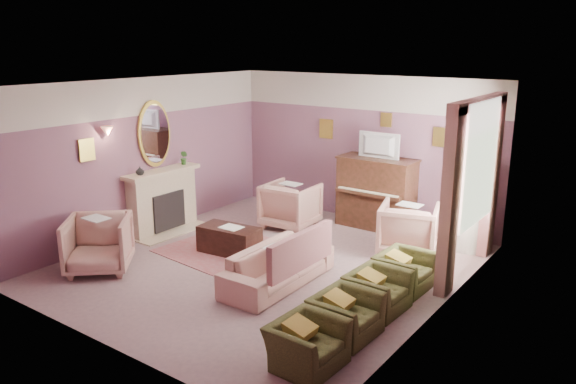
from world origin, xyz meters
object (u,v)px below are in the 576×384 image
Objects in this scene: sofa at (278,259)px; floral_armchair_left at (291,203)px; floral_armchair_right at (409,226)px; floral_armchair_front at (98,241)px; olive_chair_a at (307,337)px; coffee_table at (229,240)px; olive_chair_c at (378,285)px; piano at (376,194)px; side_table at (469,230)px; olive_chair_b at (346,309)px; television at (377,144)px; olive_chair_d at (404,265)px.

sofa is 2.02× the size of floral_armchair_left.
floral_armchair_front is (-3.51, -3.42, 0.00)m from floral_armchair_right.
floral_armchair_left is at bearing -179.91° from floral_armchair_right.
coffee_table is at bearing 145.08° from olive_chair_a.
floral_armchair_left is 3.58m from olive_chair_c.
floral_armchair_left is at bearing -144.22° from piano.
floral_armchair_right is at bearing -40.89° from piano.
floral_armchair_right is (1.01, 2.23, 0.09)m from sofa.
floral_armchair_left reaches higher than side_table.
side_table reaches higher than olive_chair_c.
floral_armchair_right is 2.17m from olive_chair_c.
olive_chair_c is 2.88m from side_table.
television is at bearing 112.72° from olive_chair_b.
piano is at bearing 125.74° from olive_chair_d.
television is 2.97m from olive_chair_d.
floral_armchair_right is at bearing 97.86° from olive_chair_a.
floral_armchair_right is 1.35× the size of side_table.
television is at bearing 176.57° from side_table.
floral_armchair_left is at bearing 134.74° from olive_chair_b.
coffee_table is at bearing 57.17° from floral_armchair_front.
olive_chair_a reaches higher than coffee_table.
olive_chair_c is at bearing 90.00° from olive_chair_a.
floral_armchair_left is 1.20× the size of olive_chair_b.
olive_chair_b is (2.92, -1.22, 0.11)m from coffee_table.
television is at bearing 126.36° from olive_chair_d.
olive_chair_b is 1.00× the size of olive_chair_c.
television is 0.85× the size of floral_armchair_right.
olive_chair_a is 2.46m from olive_chair_d.
sofa reaches higher than olive_chair_a.
floral_armchair_front is 1.35× the size of side_table.
television is 3.61m from olive_chair_c.
sofa is 2.44m from floral_armchair_right.
olive_chair_b is (1.59, -3.85, -0.31)m from piano.
side_table is (0.76, 0.77, -0.12)m from floral_armchair_right.
television is 1.79m from floral_armchair_right.
olive_chair_a is at bearing -90.00° from olive_chair_b.
sofa is at bearing -88.72° from piano.
television is 1.93m from floral_armchair_left.
piano is at bearing 139.11° from floral_armchair_right.
olive_chair_d is (0.00, 2.46, 0.00)m from olive_chair_a.
television is 5.07m from floral_armchair_front.
sofa is 2.02× the size of floral_armchair_right.
side_table is at bearing 86.97° from olive_chair_a.
olive_chair_d is (0.52, -1.28, -0.13)m from floral_armchair_right.
olive_chair_c is (4.03, 1.32, -0.13)m from floral_armchair_front.
side_table is at bearing 85.24° from olive_chair_c.
floral_armchair_left is 4.11m from olive_chair_b.
floral_armchair_right is 1.20× the size of olive_chair_b.
coffee_table is 1.43× the size of side_table.
side_table is (1.76, 3.00, -0.04)m from sofa.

